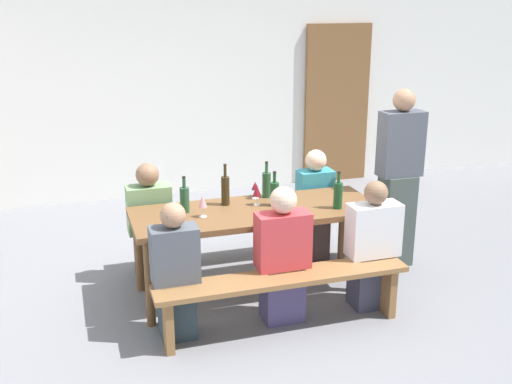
{
  "coord_description": "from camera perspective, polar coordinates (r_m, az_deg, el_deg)",
  "views": [
    {
      "loc": [
        -1.46,
        -4.64,
        2.46
      ],
      "look_at": [
        0.0,
        0.0,
        0.9
      ],
      "focal_mm": 43.43,
      "sensor_mm": 36.0,
      "label": 1
    }
  ],
  "objects": [
    {
      "name": "bench_far",
      "position": [
        5.89,
        -1.97,
        -3.14
      ],
      "size": [
        1.96,
        0.3,
        0.45
      ],
      "color": "olive",
      "rests_on": "ground"
    },
    {
      "name": "standing_host",
      "position": [
        5.84,
        12.96,
        0.91
      ],
      "size": [
        0.39,
        0.24,
        1.67
      ],
      "rotation": [
        0.0,
        0.0,
        3.14
      ],
      "color": "#424D47",
      "rests_on": "ground"
    },
    {
      "name": "bench_near",
      "position": [
        4.71,
        2.49,
        -8.73
      ],
      "size": [
        1.96,
        0.3,
        0.45
      ],
      "color": "olive",
      "rests_on": "ground"
    },
    {
      "name": "ground_plane",
      "position": [
        5.44,
        0.0,
        -9.06
      ],
      "size": [
        24.0,
        24.0,
        0.0
      ],
      "primitive_type": "plane",
      "color": "slate"
    },
    {
      "name": "seated_guest_near_2",
      "position": [
        5.09,
        10.68,
        -5.19
      ],
      "size": [
        0.42,
        0.24,
        1.07
      ],
      "rotation": [
        0.0,
        0.0,
        1.57
      ],
      "color": "#3E3D52",
      "rests_on": "ground"
    },
    {
      "name": "wine_bottle_4",
      "position": [
        5.18,
        7.56,
        -0.24
      ],
      "size": [
        0.08,
        0.08,
        0.32
      ],
      "color": "#194723",
      "rests_on": "tasting_table"
    },
    {
      "name": "seated_guest_far_0",
      "position": [
        5.55,
        -9.73,
        -3.04
      ],
      "size": [
        0.38,
        0.24,
        1.08
      ],
      "rotation": [
        0.0,
        0.0,
        -1.57
      ],
      "color": "#2E3837",
      "rests_on": "ground"
    },
    {
      "name": "seated_guest_near_0",
      "position": [
        4.6,
        -7.43,
        -7.58
      ],
      "size": [
        0.35,
        0.24,
        1.06
      ],
      "rotation": [
        0.0,
        0.0,
        1.57
      ],
      "color": "#2B3A42",
      "rests_on": "ground"
    },
    {
      "name": "wine_bottle_2",
      "position": [
        5.42,
        0.97,
        0.74
      ],
      "size": [
        0.08,
        0.08,
        0.32
      ],
      "color": "#234C2D",
      "rests_on": "tasting_table"
    },
    {
      "name": "wine_bottle_3",
      "position": [
        5.22,
        -2.84,
        0.21
      ],
      "size": [
        0.07,
        0.07,
        0.36
      ],
      "color": "#332814",
      "rests_on": "tasting_table"
    },
    {
      "name": "back_wall",
      "position": [
        7.86,
        -6.79,
        11.38
      ],
      "size": [
        14.0,
        0.2,
        3.2
      ],
      "primitive_type": "cube",
      "color": "silver",
      "rests_on": "ground"
    },
    {
      "name": "seated_guest_far_1",
      "position": [
        5.94,
        5.41,
        -1.37
      ],
      "size": [
        0.33,
        0.24,
        1.08
      ],
      "rotation": [
        0.0,
        0.0,
        -1.57
      ],
      "color": "#4B3835",
      "rests_on": "ground"
    },
    {
      "name": "seated_guest_near_1",
      "position": [
        4.79,
        2.46,
        -6.16
      ],
      "size": [
        0.41,
        0.24,
        1.1
      ],
      "rotation": [
        0.0,
        0.0,
        1.57
      ],
      "color": "#49416E",
      "rests_on": "ground"
    },
    {
      "name": "wine_glass_3",
      "position": [
        5.38,
        -0.09,
        0.5
      ],
      "size": [
        0.06,
        0.06,
        0.15
      ],
      "color": "silver",
      "rests_on": "tasting_table"
    },
    {
      "name": "wine_bottle_0",
      "position": [
        5.21,
        1.7,
        -0.1
      ],
      "size": [
        0.08,
        0.08,
        0.3
      ],
      "color": "#194723",
      "rests_on": "tasting_table"
    },
    {
      "name": "wine_glass_0",
      "position": [
        4.96,
        2.31,
        -1.07
      ],
      "size": [
        0.08,
        0.08,
        0.15
      ],
      "color": "silver",
      "rests_on": "tasting_table"
    },
    {
      "name": "tasting_table",
      "position": [
        5.18,
        0.0,
        -2.44
      ],
      "size": [
        2.06,
        0.75,
        0.75
      ],
      "color": "brown",
      "rests_on": "ground"
    },
    {
      "name": "wine_bottle_1",
      "position": [
        5.08,
        -6.6,
        -0.64
      ],
      "size": [
        0.08,
        0.08,
        0.3
      ],
      "color": "#234C2D",
      "rests_on": "tasting_table"
    },
    {
      "name": "wine_glass_2",
      "position": [
        5.21,
        0.08,
        0.11
      ],
      "size": [
        0.07,
        0.07,
        0.18
      ],
      "color": "silver",
      "rests_on": "tasting_table"
    },
    {
      "name": "wooden_door",
      "position": [
        8.42,
        7.45,
        8.0
      ],
      "size": [
        0.9,
        0.06,
        2.1
      ],
      "primitive_type": "cube",
      "color": "brown",
      "rests_on": "ground"
    },
    {
      "name": "wine_glass_1",
      "position": [
        4.95,
        -4.94,
        -0.91
      ],
      "size": [
        0.07,
        0.07,
        0.18
      ],
      "color": "silver",
      "rests_on": "tasting_table"
    }
  ]
}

